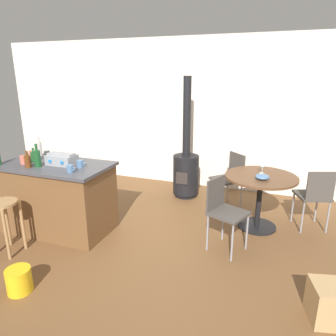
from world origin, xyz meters
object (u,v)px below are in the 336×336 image
at_px(kitchen_island, 58,197).
at_px(bottle_2, 40,148).
at_px(bottle_1, 37,158).
at_px(serving_bowl, 262,177).
at_px(folding_chair_near, 315,194).
at_px(folding_chair_far, 230,176).
at_px(wood_stove, 186,168).
at_px(toolbox, 62,159).
at_px(bottle_4, 34,156).
at_px(wine_glass, 262,166).
at_px(cup_1, 32,154).
at_px(cup_3, 24,160).
at_px(cup_0, 80,164).
at_px(cup_2, 47,154).
at_px(bottle_0, 28,161).
at_px(cardboard_box, 333,303).
at_px(plastic_bucket, 19,280).
at_px(cup_4, 70,169).
at_px(wooden_stool, 5,216).
at_px(folding_chair_left, 224,208).
at_px(dining_table, 260,188).

height_order(kitchen_island, bottle_2, bottle_2).
bearing_deg(bottle_1, serving_bowl, 20.59).
relative_size(folding_chair_near, folding_chair_far, 1.00).
xyz_separation_m(wood_stove, toolbox, (-1.16, -1.73, 0.49)).
relative_size(bottle_4, wine_glass, 1.30).
height_order(cup_1, cup_3, cup_3).
bearing_deg(cup_0, bottle_1, -164.13).
bearing_deg(toolbox, cup_3, -163.57).
relative_size(bottle_2, cup_2, 2.33).
relative_size(kitchen_island, bottle_0, 6.89).
bearing_deg(cardboard_box, cup_2, 167.66).
bearing_deg(cup_2, toolbox, -26.82).
height_order(cup_3, plastic_bucket, cup_3).
height_order(cup_4, wine_glass, cup_4).
distance_m(wood_stove, toolbox, 2.14).
distance_m(cup_2, serving_bowl, 2.95).
xyz_separation_m(wooden_stool, plastic_bucket, (0.66, -0.51, -0.35)).
bearing_deg(cup_2, folding_chair_left, 1.13).
xyz_separation_m(bottle_0, cardboard_box, (3.51, -0.33, -0.85)).
xyz_separation_m(toolbox, bottle_2, (-0.60, 0.28, 0.03)).
bearing_deg(cup_2, cup_0, -18.71).
height_order(folding_chair_left, toolbox, toolbox).
bearing_deg(toolbox, wood_stove, 56.25).
height_order(kitchen_island, serving_bowl, kitchen_island).
bearing_deg(dining_table, toolbox, -158.32).
xyz_separation_m(toolbox, cup_3, (-0.49, -0.14, -0.02)).
xyz_separation_m(bottle_1, bottle_2, (-0.38, 0.46, -0.01)).
height_order(wooden_stool, bottle_1, bottle_1).
xyz_separation_m(kitchen_island, cup_1, (-0.51, 0.17, 0.52)).
height_order(folding_chair_far, bottle_0, bottle_0).
bearing_deg(wooden_stool, wood_stove, 59.05).
bearing_deg(cardboard_box, bottle_0, 174.70).
height_order(kitchen_island, plastic_bucket, kitchen_island).
bearing_deg(serving_bowl, wine_glass, 94.39).
bearing_deg(cup_3, kitchen_island, 18.47).
bearing_deg(cup_0, kitchen_island, 178.36).
height_order(kitchen_island, cup_4, cup_4).
distance_m(folding_chair_near, cup_3, 3.88).
height_order(bottle_0, cup_2, bottle_0).
height_order(cardboard_box, plastic_bucket, cardboard_box).
xyz_separation_m(wooden_stool, folding_chair_far, (2.26, 2.24, 0.05)).
distance_m(dining_table, cup_4, 2.48).
height_order(cup_2, plastic_bucket, cup_2).
distance_m(cup_0, plastic_bucket, 1.47).
distance_m(folding_chair_left, bottle_4, 2.58).
relative_size(cup_0, cup_3, 0.98).
height_order(bottle_4, wine_glass, bottle_4).
distance_m(toolbox, cup_4, 0.40).
bearing_deg(folding_chair_left, cup_4, -163.85).
relative_size(kitchen_island, bottle_4, 7.91).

